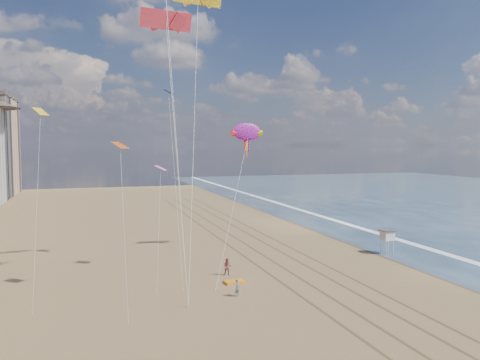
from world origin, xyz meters
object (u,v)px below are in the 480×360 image
object	(u,v)px
grounded_kite	(235,282)
kite_flyer_a	(237,288)
lifeguard_stand	(387,235)
kite_flyer_b	(227,267)
show_kite	(247,132)

from	to	relation	value
grounded_kite	kite_flyer_a	world-z (taller)	kite_flyer_a
grounded_kite	kite_flyer_a	bearing A→B (deg)	-108.93
lifeguard_stand	kite_flyer_b	size ratio (longest dim) A/B	1.62
grounded_kite	show_kite	world-z (taller)	show_kite
show_kite	kite_flyer_b	xyz separation A→B (m)	(-6.09, -11.57, -14.34)
lifeguard_stand	kite_flyer_a	distance (m)	25.14
lifeguard_stand	kite_flyer_a	xyz separation A→B (m)	(-22.98, -10.08, -1.52)
show_kite	kite_flyer_a	xyz separation A→B (m)	(-7.18, -18.36, -14.49)
kite_flyer_a	kite_flyer_b	xyz separation A→B (m)	(1.09, 6.79, 0.15)
show_kite	kite_flyer_a	size ratio (longest dim) A/B	15.23
grounded_kite	kite_flyer_b	distance (m)	2.99
lifeguard_stand	grounded_kite	distance (m)	22.97
lifeguard_stand	kite_flyer_b	bearing A→B (deg)	-171.46
grounded_kite	lifeguard_stand	bearing A→B (deg)	10.55
show_kite	kite_flyer_a	distance (m)	24.47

